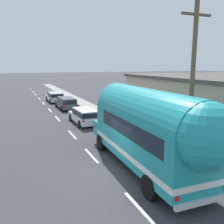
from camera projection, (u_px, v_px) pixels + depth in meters
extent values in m
plane|color=#38383D|center=(108.00, 173.00, 11.91)|extent=(300.00, 300.00, 0.00)
cube|color=silver|center=(140.00, 208.00, 9.02)|extent=(0.14, 2.40, 0.01)
cube|color=silver|center=(91.00, 155.00, 14.25)|extent=(0.14, 2.40, 0.01)
cube|color=silver|center=(72.00, 135.00, 18.49)|extent=(0.14, 2.40, 0.01)
cube|color=silver|center=(58.00, 119.00, 23.91)|extent=(0.14, 2.40, 0.01)
cube|color=silver|center=(50.00, 110.00, 28.30)|extent=(0.14, 2.40, 0.01)
cube|color=silver|center=(43.00, 103.00, 33.39)|extent=(0.14, 2.40, 0.01)
cube|color=silver|center=(39.00, 99.00, 37.80)|extent=(0.14, 2.40, 0.01)
cube|color=silver|center=(35.00, 95.00, 42.96)|extent=(0.14, 2.40, 0.01)
cube|color=silver|center=(33.00, 92.00, 47.06)|extent=(0.14, 2.40, 0.01)
cube|color=silver|center=(31.00, 89.00, 52.09)|extent=(0.14, 2.40, 0.01)
cube|color=silver|center=(99.00, 118.00, 24.24)|extent=(0.12, 80.00, 0.01)
cube|color=gray|center=(116.00, 121.00, 22.79)|extent=(1.94, 90.00, 0.15)
cube|color=black|center=(179.00, 115.00, 17.02)|extent=(0.08, 14.89, 1.20)
cylinder|color=brown|center=(192.00, 84.00, 12.73)|extent=(0.24, 0.24, 8.50)
cube|color=brown|center=(197.00, 14.00, 12.06)|extent=(1.80, 0.12, 0.12)
cube|color=teal|center=(147.00, 137.00, 11.96)|extent=(2.73, 8.08, 2.30)
cylinder|color=teal|center=(147.00, 114.00, 11.74)|extent=(2.68, 7.98, 2.45)
sphere|color=teal|center=(206.00, 136.00, 8.12)|extent=(2.40, 2.40, 2.40)
cube|color=teal|center=(112.00, 128.00, 16.35)|extent=(2.30, 1.37, 0.95)
cube|color=white|center=(146.00, 149.00, 12.09)|extent=(2.77, 8.12, 0.24)
cube|color=black|center=(150.00, 126.00, 11.57)|extent=(2.71, 6.28, 0.76)
cube|color=black|center=(205.00, 150.00, 8.21)|extent=(2.00, 0.14, 0.84)
cube|color=white|center=(202.00, 185.00, 8.44)|extent=(0.80, 0.08, 0.90)
cube|color=silver|center=(203.00, 202.00, 8.48)|extent=(2.34, 0.21, 0.20)
sphere|color=red|center=(177.00, 199.00, 8.12)|extent=(0.20, 0.20, 0.20)
cube|color=black|center=(116.00, 110.00, 15.55)|extent=(2.14, 0.16, 0.96)
cube|color=silver|center=(109.00, 127.00, 17.01)|extent=(0.90, 0.13, 0.56)
cylinder|color=black|center=(101.00, 142.00, 15.09)|extent=(0.29, 1.01, 1.00)
cylinder|color=black|center=(135.00, 138.00, 15.92)|extent=(0.29, 1.01, 1.00)
cylinder|color=black|center=(149.00, 187.00, 9.59)|extent=(0.29, 1.01, 1.00)
cylinder|color=black|center=(197.00, 177.00, 10.42)|extent=(0.29, 1.01, 1.00)
cube|color=white|center=(84.00, 118.00, 22.01)|extent=(1.93, 4.39, 0.60)
cube|color=white|center=(86.00, 112.00, 21.47)|extent=(1.69, 3.14, 0.55)
cube|color=black|center=(86.00, 113.00, 21.48)|extent=(1.75, 3.18, 0.43)
cube|color=red|center=(83.00, 121.00, 19.71)|extent=(0.20, 0.05, 0.14)
cube|color=red|center=(101.00, 120.00, 20.35)|extent=(0.20, 0.05, 0.14)
cylinder|color=black|center=(71.00, 117.00, 23.01)|extent=(0.22, 0.65, 0.64)
cylinder|color=black|center=(88.00, 116.00, 23.71)|extent=(0.22, 0.65, 0.64)
cylinder|color=black|center=(80.00, 124.00, 20.38)|extent=(0.22, 0.65, 0.64)
cylinder|color=black|center=(99.00, 122.00, 21.09)|extent=(0.22, 0.65, 0.64)
cube|color=#474C51|center=(66.00, 104.00, 29.33)|extent=(1.84, 4.73, 0.60)
cube|color=#474C51|center=(67.00, 100.00, 28.79)|extent=(1.61, 3.28, 0.55)
cube|color=black|center=(67.00, 100.00, 28.80)|extent=(1.67, 3.32, 0.43)
cube|color=red|center=(64.00, 106.00, 26.87)|extent=(0.20, 0.04, 0.14)
cube|color=red|center=(77.00, 105.00, 27.47)|extent=(0.20, 0.04, 0.14)
cylinder|color=black|center=(56.00, 104.00, 30.52)|extent=(0.21, 0.64, 0.64)
cylinder|color=black|center=(69.00, 103.00, 31.18)|extent=(0.21, 0.64, 0.64)
cylinder|color=black|center=(62.00, 109.00, 27.55)|extent=(0.21, 0.64, 0.64)
cylinder|color=black|center=(76.00, 108.00, 28.22)|extent=(0.21, 0.64, 0.64)
cube|color=silver|center=(55.00, 98.00, 34.66)|extent=(1.92, 4.43, 0.60)
cube|color=silver|center=(55.00, 94.00, 34.13)|extent=(1.70, 2.98, 0.55)
cube|color=black|center=(55.00, 95.00, 34.13)|extent=(1.76, 3.02, 0.43)
cube|color=red|center=(52.00, 99.00, 32.32)|extent=(0.20, 0.04, 0.14)
cube|color=red|center=(64.00, 98.00, 32.95)|extent=(0.20, 0.04, 0.14)
cylinder|color=black|center=(47.00, 98.00, 35.71)|extent=(0.21, 0.64, 0.64)
cylinder|color=black|center=(59.00, 98.00, 36.41)|extent=(0.21, 0.64, 0.64)
cylinder|color=black|center=(50.00, 101.00, 33.00)|extent=(0.21, 0.64, 0.64)
cylinder|color=black|center=(63.00, 101.00, 33.70)|extent=(0.21, 0.64, 0.64)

